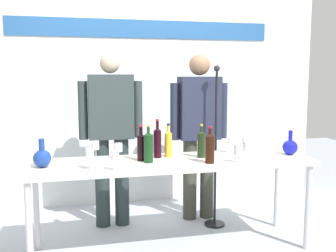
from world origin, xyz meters
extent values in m
plane|color=#ABB3BD|center=(0.00, 0.00, 0.00)|extent=(10.00, 10.00, 0.00)
cube|color=white|center=(0.00, 1.40, 1.50)|extent=(4.23, 0.10, 3.00)
cube|color=#275B98|center=(0.00, 1.35, 2.00)|extent=(2.96, 0.01, 0.20)
cube|color=silver|center=(0.00, 0.00, 0.76)|extent=(2.36, 0.63, 0.04)
cylinder|color=silver|center=(-1.12, -0.26, 0.37)|extent=(0.05, 0.05, 0.74)
cylinder|color=silver|center=(1.12, -0.26, 0.37)|extent=(0.05, 0.05, 0.74)
cylinder|color=silver|center=(-1.12, 0.26, 0.37)|extent=(0.05, 0.05, 0.74)
cylinder|color=silver|center=(1.12, 0.26, 0.37)|extent=(0.05, 0.05, 0.74)
sphere|color=navy|center=(-1.03, -0.02, 0.84)|extent=(0.14, 0.14, 0.14)
cylinder|color=navy|center=(-1.03, -0.02, 0.95)|extent=(0.04, 0.04, 0.10)
sphere|color=#171BBE|center=(1.08, -0.02, 0.84)|extent=(0.13, 0.13, 0.13)
cylinder|color=#171BBE|center=(1.08, -0.02, 0.95)|extent=(0.04, 0.04, 0.10)
cylinder|color=#242F30|center=(-0.54, 0.66, 0.44)|extent=(0.14, 0.14, 0.87)
cylinder|color=#242F30|center=(-0.35, 0.66, 0.44)|extent=(0.14, 0.14, 0.87)
cube|color=#303C3D|center=(-0.44, 0.66, 1.18)|extent=(0.42, 0.22, 0.61)
cylinder|color=#303C3D|center=(-0.70, 0.66, 1.15)|extent=(0.09, 0.09, 0.55)
cylinder|color=#303C3D|center=(-0.18, 0.66, 1.15)|extent=(0.09, 0.09, 0.55)
sphere|color=#CEAE92|center=(-0.44, 0.66, 1.59)|extent=(0.19, 0.19, 0.19)
cylinder|color=#36392E|center=(0.35, 0.66, 0.42)|extent=(0.14, 0.14, 0.84)
cylinder|color=#36392E|center=(0.54, 0.66, 0.42)|extent=(0.14, 0.14, 0.84)
cube|color=#262B43|center=(0.44, 0.66, 1.15)|extent=(0.41, 0.22, 0.63)
cylinder|color=#262B43|center=(0.19, 0.66, 1.12)|extent=(0.09, 0.09, 0.57)
cylinder|color=#262B43|center=(0.70, 0.66, 1.12)|extent=(0.09, 0.09, 0.57)
sphere|color=#987254|center=(0.44, 0.66, 1.58)|extent=(0.21, 0.21, 0.21)
cylinder|color=#123A18|center=(-0.21, -0.04, 0.89)|extent=(0.08, 0.08, 0.22)
cone|color=#123A18|center=(-0.21, -0.04, 1.01)|extent=(0.08, 0.08, 0.03)
cylinder|color=#123A18|center=(-0.21, -0.04, 1.03)|extent=(0.02, 0.02, 0.07)
cylinder|color=#B69539|center=(-0.21, -0.04, 1.08)|extent=(0.03, 0.03, 0.02)
cylinder|color=black|center=(-0.25, 0.05, 0.88)|extent=(0.07, 0.07, 0.21)
cone|color=black|center=(-0.25, 0.05, 0.99)|extent=(0.07, 0.07, 0.03)
cylinder|color=black|center=(-0.25, 0.05, 1.02)|extent=(0.03, 0.03, 0.08)
cylinder|color=#B21E25|center=(-0.25, 0.05, 1.07)|extent=(0.03, 0.03, 0.02)
cylinder|color=gold|center=(0.00, 0.14, 0.88)|extent=(0.06, 0.06, 0.21)
cone|color=gold|center=(0.00, 0.14, 0.99)|extent=(0.06, 0.06, 0.03)
cylinder|color=gold|center=(0.00, 0.14, 1.02)|extent=(0.02, 0.02, 0.07)
cylinder|color=black|center=(0.00, 0.14, 1.06)|extent=(0.03, 0.03, 0.02)
cylinder|color=black|center=(0.27, -0.17, 0.88)|extent=(0.07, 0.07, 0.22)
cone|color=black|center=(0.27, -0.17, 1.01)|extent=(0.07, 0.07, 0.03)
cylinder|color=black|center=(0.27, -0.17, 1.03)|extent=(0.03, 0.03, 0.07)
cylinder|color=#AC1528|center=(0.27, -0.17, 1.07)|extent=(0.03, 0.03, 0.02)
cylinder|color=black|center=(-0.10, 0.13, 0.89)|extent=(0.07, 0.07, 0.23)
cone|color=black|center=(-0.10, 0.13, 1.02)|extent=(0.07, 0.07, 0.03)
cylinder|color=black|center=(-0.10, 0.13, 1.05)|extent=(0.03, 0.03, 0.08)
cylinder|color=#AD2222|center=(-0.10, 0.13, 1.10)|extent=(0.03, 0.03, 0.02)
cylinder|color=black|center=(0.27, 0.05, 0.88)|extent=(0.07, 0.07, 0.21)
cone|color=black|center=(0.27, 0.05, 1.00)|extent=(0.07, 0.07, 0.03)
cylinder|color=black|center=(0.27, 0.05, 1.02)|extent=(0.02, 0.02, 0.06)
cylinder|color=gold|center=(0.27, 0.05, 1.06)|extent=(0.03, 0.03, 0.02)
cylinder|color=white|center=(-0.68, -0.17, 0.78)|extent=(0.06, 0.06, 0.00)
cylinder|color=white|center=(-0.68, -0.17, 0.82)|extent=(0.01, 0.01, 0.08)
cylinder|color=white|center=(-0.68, -0.17, 0.90)|extent=(0.07, 0.07, 0.08)
cylinder|color=white|center=(-0.43, 0.18, 0.78)|extent=(0.06, 0.06, 0.00)
cylinder|color=white|center=(-0.43, 0.18, 0.81)|extent=(0.01, 0.01, 0.06)
cylinder|color=white|center=(-0.43, 0.18, 0.87)|extent=(0.07, 0.07, 0.07)
cylinder|color=white|center=(-0.50, -0.25, 0.78)|extent=(0.05, 0.05, 0.00)
cylinder|color=white|center=(-0.50, -0.25, 0.81)|extent=(0.01, 0.01, 0.07)
cylinder|color=white|center=(-0.50, -0.25, 0.89)|extent=(0.06, 0.06, 0.07)
cylinder|color=white|center=(-0.61, 0.26, 0.78)|extent=(0.05, 0.05, 0.00)
cylinder|color=white|center=(-0.61, 0.26, 0.81)|extent=(0.01, 0.01, 0.07)
cylinder|color=white|center=(-0.61, 0.26, 0.88)|extent=(0.06, 0.06, 0.07)
cylinder|color=white|center=(0.60, 0.19, 0.78)|extent=(0.06, 0.06, 0.00)
cylinder|color=white|center=(0.60, 0.19, 0.82)|extent=(0.01, 0.01, 0.07)
cylinder|color=white|center=(0.60, 0.19, 0.89)|extent=(0.06, 0.06, 0.07)
cylinder|color=white|center=(0.76, 0.24, 0.78)|extent=(0.06, 0.06, 0.00)
cylinder|color=white|center=(0.76, 0.24, 0.82)|extent=(0.01, 0.01, 0.08)
cylinder|color=white|center=(0.76, 0.24, 0.89)|extent=(0.07, 0.07, 0.07)
cylinder|color=white|center=(0.61, -0.14, 0.78)|extent=(0.05, 0.05, 0.00)
cylinder|color=white|center=(0.61, -0.14, 0.82)|extent=(0.01, 0.01, 0.08)
cylinder|color=white|center=(0.61, -0.14, 0.90)|extent=(0.07, 0.07, 0.08)
cylinder|color=white|center=(0.50, -0.20, 0.78)|extent=(0.05, 0.05, 0.00)
cylinder|color=white|center=(0.50, -0.20, 0.81)|extent=(0.01, 0.01, 0.06)
cylinder|color=white|center=(0.50, -0.20, 0.88)|extent=(0.07, 0.07, 0.09)
cylinder|color=white|center=(0.71, 0.12, 0.78)|extent=(0.06, 0.06, 0.00)
cylinder|color=white|center=(0.71, 0.12, 0.81)|extent=(0.01, 0.01, 0.07)
cylinder|color=white|center=(0.71, 0.12, 0.89)|extent=(0.06, 0.06, 0.09)
cylinder|color=white|center=(0.69, -0.02, 0.78)|extent=(0.05, 0.05, 0.00)
cylinder|color=white|center=(0.69, -0.02, 0.81)|extent=(0.01, 0.01, 0.07)
cylinder|color=white|center=(0.69, -0.02, 0.89)|extent=(0.06, 0.06, 0.09)
cylinder|color=black|center=(0.54, 0.43, 0.01)|extent=(0.20, 0.20, 0.02)
cylinder|color=black|center=(0.54, 0.43, 0.76)|extent=(0.02, 0.02, 1.51)
sphere|color=#232328|center=(0.54, 0.43, 1.54)|extent=(0.06, 0.06, 0.06)
camera|label=1|loc=(-0.77, -3.12, 1.48)|focal=42.07mm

